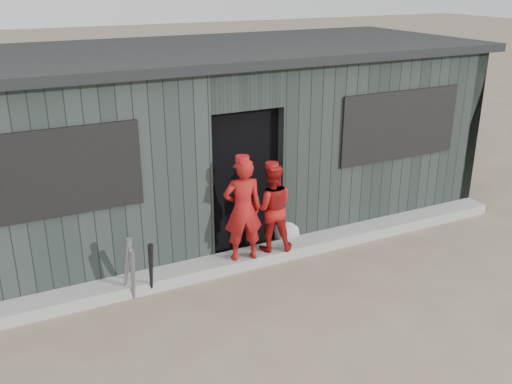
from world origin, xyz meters
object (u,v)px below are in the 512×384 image
player_red_right (271,208)px  dugout (205,138)px  bat_right (151,269)px  player_red_left (243,210)px  bat_left (127,267)px  player_grey_back (287,197)px  bat_mid (133,275)px

player_red_right → dugout: size_ratio=0.14×
player_red_right → bat_right: bearing=28.8°
bat_right → player_red_left: size_ratio=0.58×
player_red_left → player_red_right: 0.47m
bat_left → bat_right: bat_left is taller
bat_right → player_grey_back: size_ratio=0.57×
player_red_left → player_grey_back: (0.89, 0.44, -0.14)m
bat_left → dugout: (1.73, 1.83, 0.88)m
bat_left → bat_right: (0.25, -0.12, -0.03)m
player_red_left → player_red_right: (0.45, 0.08, -0.09)m
bat_mid → bat_right: size_ratio=0.89×
player_grey_back → dugout: size_ratio=0.17×
bat_mid → player_red_right: (1.92, 0.23, 0.39)m
player_red_right → dugout: (-0.23, 1.69, 0.55)m
bat_mid → player_red_right: player_red_right is taller
player_red_left → dugout: bearing=-86.6°
player_red_right → player_grey_back: (0.44, 0.36, -0.05)m
bat_mid → dugout: dugout is taller
bat_left → bat_mid: bat_left is taller
bat_mid → player_red_left: 1.55m
player_grey_back → player_red_right: bearing=11.7°
bat_mid → player_red_left: (1.47, 0.15, 0.48)m
player_grey_back → dugout: bearing=-91.1°
player_red_left → dugout: 1.85m
bat_right → player_red_right: (1.71, 0.26, 0.36)m
player_red_right → dugout: bearing=-62.1°
bat_mid → player_red_left: size_ratio=0.51×
bat_left → player_grey_back: player_grey_back is taller
player_red_left → bat_mid: bearing=16.1°
bat_right → dugout: size_ratio=0.09×
bat_right → bat_mid: bearing=171.3°
bat_left → dugout: 2.66m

